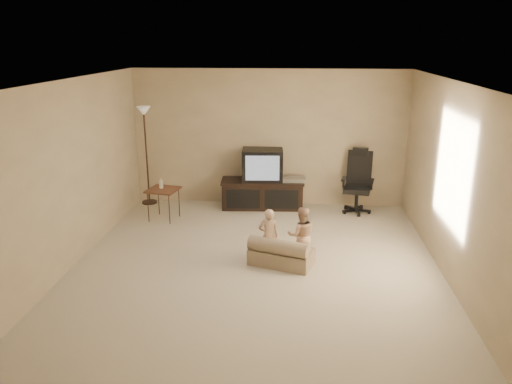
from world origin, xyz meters
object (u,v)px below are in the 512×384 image
floor_lamp (145,134)px  side_table (163,190)px  child_sofa (281,254)px  toddler_left (269,236)px  tv_stand (263,184)px  toddler_right (301,235)px  office_chair (357,190)px

floor_lamp → side_table: bearing=-58.7°
child_sofa → floor_lamp: bearing=153.3°
floor_lamp → toddler_left: 3.57m
tv_stand → side_table: bearing=-158.4°
child_sofa → toddler_left: 0.30m
tv_stand → side_table: size_ratio=2.12×
side_table → toddler_right: 2.84m
child_sofa → toddler_left: size_ratio=1.21×
child_sofa → toddler_right: size_ratio=1.16×
side_table → toddler_right: bearing=-33.6°
tv_stand → office_chair: size_ratio=1.36×
toddler_right → side_table: bearing=-38.4°
child_sofa → toddler_right: bearing=38.5°
office_chair → toddler_right: size_ratio=1.40×
tv_stand → floor_lamp: floor_lamp is taller
office_chair → floor_lamp: (-3.88, 0.15, 0.92)m
office_chair → toddler_right: office_chair is taller
floor_lamp → toddler_right: 3.87m
floor_lamp → toddler_right: (2.88, -2.42, -0.93)m
office_chair → toddler_left: bearing=-110.3°
office_chair → side_table: office_chair is taller
side_table → child_sofa: (2.08, -1.68, -0.36)m
side_table → toddler_right: size_ratio=0.90×
tv_stand → office_chair: 1.72m
office_chair → tv_stand: bearing=-170.9°
toddler_left → tv_stand: bearing=-93.2°
side_table → child_sofa: size_ratio=0.78×
child_sofa → toddler_left: (-0.17, 0.09, 0.22)m
child_sofa → toddler_left: toddler_left is taller
floor_lamp → child_sofa: size_ratio=1.93×
floor_lamp → office_chair: bearing=-2.2°
toddler_left → side_table: bearing=-49.1°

